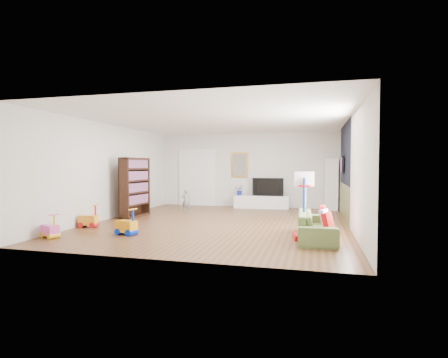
% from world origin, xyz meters
% --- Properties ---
extents(floor, '(6.50, 7.50, 0.00)m').
position_xyz_m(floor, '(0.00, 0.00, 0.00)').
color(floor, brown).
rests_on(floor, ground).
extents(ceiling, '(6.50, 7.50, 0.00)m').
position_xyz_m(ceiling, '(0.00, 0.00, 2.70)').
color(ceiling, white).
rests_on(ceiling, ground).
extents(wall_back, '(6.50, 0.00, 2.70)m').
position_xyz_m(wall_back, '(0.00, 3.75, 1.35)').
color(wall_back, silver).
rests_on(wall_back, ground).
extents(wall_front, '(6.50, 0.00, 2.70)m').
position_xyz_m(wall_front, '(0.00, -3.75, 1.35)').
color(wall_front, silver).
rests_on(wall_front, ground).
extents(wall_left, '(0.00, 7.50, 2.70)m').
position_xyz_m(wall_left, '(-3.25, 0.00, 1.35)').
color(wall_left, white).
rests_on(wall_left, ground).
extents(wall_right, '(0.00, 7.50, 2.70)m').
position_xyz_m(wall_right, '(3.25, 0.00, 1.35)').
color(wall_right, silver).
rests_on(wall_right, ground).
extents(navy_accent, '(0.01, 3.20, 1.70)m').
position_xyz_m(navy_accent, '(3.23, 1.40, 1.85)').
color(navy_accent, black).
rests_on(navy_accent, wall_right).
extents(olive_wainscot, '(0.01, 3.20, 1.00)m').
position_xyz_m(olive_wainscot, '(3.23, 1.40, 0.50)').
color(olive_wainscot, brown).
rests_on(olive_wainscot, wall_right).
extents(doorway, '(1.45, 0.06, 2.10)m').
position_xyz_m(doorway, '(-1.90, 3.71, 1.05)').
color(doorway, white).
rests_on(doorway, ground).
extents(painting_back, '(0.62, 0.06, 0.92)m').
position_xyz_m(painting_back, '(-0.25, 3.71, 1.55)').
color(painting_back, gold).
rests_on(painting_back, wall_back).
extents(artwork_right, '(0.04, 0.56, 0.46)m').
position_xyz_m(artwork_right, '(3.17, 1.60, 1.55)').
color(artwork_right, '#7F3F8C').
rests_on(artwork_right, wall_right).
extents(media_console, '(1.95, 0.59, 0.45)m').
position_xyz_m(media_console, '(0.60, 3.41, 0.22)').
color(media_console, silver).
rests_on(media_console, ground).
extents(tall_cabinet, '(0.43, 0.43, 1.75)m').
position_xyz_m(tall_cabinet, '(2.98, 3.49, 0.88)').
color(tall_cabinet, white).
rests_on(tall_cabinet, ground).
extents(bookshelf, '(0.39, 1.22, 1.75)m').
position_xyz_m(bookshelf, '(-2.73, 0.43, 0.87)').
color(bookshelf, black).
rests_on(bookshelf, ground).
extents(sofa, '(0.79, 1.91, 0.55)m').
position_xyz_m(sofa, '(2.46, -1.45, 0.28)').
color(sofa, '#596E38').
rests_on(sofa, ground).
extents(basketball_hoop, '(0.56, 0.65, 1.40)m').
position_xyz_m(basketball_hoop, '(2.23, -1.50, 0.70)').
color(basketball_hoop, red).
rests_on(basketball_hoop, ground).
extents(ride_on_yellow, '(0.45, 0.31, 0.56)m').
position_xyz_m(ride_on_yellow, '(-2.98, -1.44, 0.28)').
color(ride_on_yellow, orange).
rests_on(ride_on_yellow, ground).
extents(ride_on_orange, '(0.49, 0.36, 0.58)m').
position_xyz_m(ride_on_orange, '(-1.59, -2.05, 0.29)').
color(ride_on_orange, orange).
rests_on(ride_on_orange, ground).
extents(ride_on_pink, '(0.44, 0.36, 0.51)m').
position_xyz_m(ride_on_pink, '(-2.98, -2.73, 0.25)').
color(ride_on_pink, '#EA4FB2').
rests_on(ride_on_pink, ground).
extents(child, '(0.30, 0.23, 0.75)m').
position_xyz_m(child, '(-1.64, 1.81, 0.37)').
color(child, gray).
rests_on(child, ground).
extents(tv, '(1.10, 0.16, 0.63)m').
position_xyz_m(tv, '(0.84, 3.47, 0.77)').
color(tv, black).
rests_on(tv, media_console).
extents(vase_plant, '(0.36, 0.32, 0.37)m').
position_xyz_m(vase_plant, '(-0.18, 3.43, 0.63)').
color(vase_plant, '#112294').
rests_on(vase_plant, media_console).
extents(pillow_left, '(0.21, 0.39, 0.38)m').
position_xyz_m(pillow_left, '(2.67, -1.98, 0.44)').
color(pillow_left, red).
rests_on(pillow_left, sofa).
extents(pillow_center, '(0.20, 0.37, 0.36)m').
position_xyz_m(pillow_center, '(2.63, -1.43, 0.44)').
color(pillow_center, white).
rests_on(pillow_center, sofa).
extents(pillow_right, '(0.13, 0.41, 0.40)m').
position_xyz_m(pillow_right, '(2.63, -0.92, 0.44)').
color(pillow_right, red).
rests_on(pillow_right, sofa).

